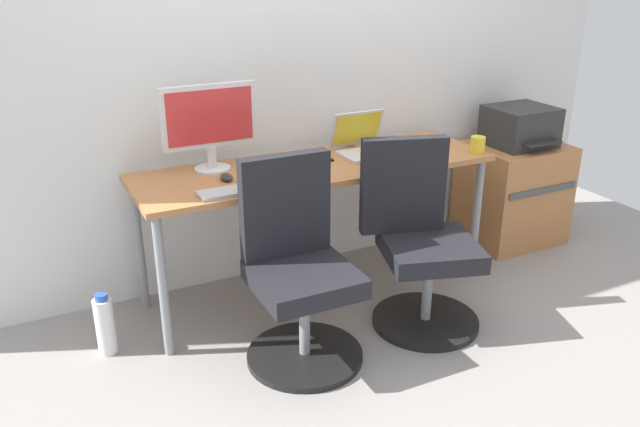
% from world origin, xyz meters
% --- Properties ---
extents(ground_plane, '(5.28, 5.28, 0.00)m').
position_xyz_m(ground_plane, '(0.00, 0.00, 0.00)').
color(ground_plane, gray).
extents(back_wall, '(4.40, 0.04, 2.60)m').
position_xyz_m(back_wall, '(0.00, 0.37, 1.30)').
color(back_wall, white).
rests_on(back_wall, ground).
extents(desk, '(1.89, 0.59, 0.74)m').
position_xyz_m(desk, '(0.00, 0.00, 0.67)').
color(desk, '#B77542').
rests_on(desk, ground).
extents(office_chair_left, '(0.54, 0.54, 0.94)m').
position_xyz_m(office_chair_left, '(-0.34, -0.50, 0.42)').
color(office_chair_left, black).
rests_on(office_chair_left, ground).
extents(office_chair_right, '(0.55, 0.55, 0.94)m').
position_xyz_m(office_chair_right, '(0.32, -0.51, 0.42)').
color(office_chair_right, black).
rests_on(office_chair_right, ground).
extents(side_cabinet, '(0.59, 0.51, 0.64)m').
position_xyz_m(side_cabinet, '(1.44, 0.06, 0.32)').
color(side_cabinet, '#B77542').
rests_on(side_cabinet, ground).
extents(printer, '(0.38, 0.40, 0.24)m').
position_xyz_m(printer, '(1.44, 0.06, 0.76)').
color(printer, '#2D2D2D').
rests_on(printer, side_cabinet).
extents(water_bottle_on_floor, '(0.09, 0.09, 0.31)m').
position_xyz_m(water_bottle_on_floor, '(-1.15, -0.10, 0.15)').
color(water_bottle_on_floor, white).
rests_on(water_bottle_on_floor, ground).
extents(desktop_monitor, '(0.48, 0.18, 0.43)m').
position_xyz_m(desktop_monitor, '(-0.50, 0.15, 0.99)').
color(desktop_monitor, silver).
rests_on(desktop_monitor, desk).
extents(open_laptop, '(0.31, 0.29, 0.22)m').
position_xyz_m(open_laptop, '(0.33, 0.07, 0.79)').
color(open_laptop, silver).
rests_on(open_laptop, desk).
extents(keyboard_by_monitor, '(0.34, 0.12, 0.02)m').
position_xyz_m(keyboard_by_monitor, '(-0.52, -0.21, 0.74)').
color(keyboard_by_monitor, '#B7B7B7').
rests_on(keyboard_by_monitor, desk).
extents(keyboard_by_laptop, '(0.34, 0.12, 0.02)m').
position_xyz_m(keyboard_by_laptop, '(-0.17, -0.06, 0.74)').
color(keyboard_by_laptop, '#2D2D2D').
rests_on(keyboard_by_laptop, desk).
extents(mouse_by_monitor, '(0.06, 0.10, 0.03)m').
position_xyz_m(mouse_by_monitor, '(-0.50, -0.03, 0.75)').
color(mouse_by_monitor, '#2D2D2D').
rests_on(mouse_by_monitor, desk).
extents(mouse_by_laptop, '(0.06, 0.10, 0.03)m').
position_xyz_m(mouse_by_laptop, '(-0.26, -0.22, 0.75)').
color(mouse_by_laptop, '#2D2D2D').
rests_on(mouse_by_laptop, desk).
extents(coffee_mug, '(0.08, 0.08, 0.09)m').
position_xyz_m(coffee_mug, '(0.88, -0.22, 0.78)').
color(coffee_mug, yellow).
rests_on(coffee_mug, desk).
extents(pen_cup, '(0.07, 0.07, 0.10)m').
position_xyz_m(pen_cup, '(0.32, 0.23, 0.79)').
color(pen_cup, slate).
rests_on(pen_cup, desk).
extents(phone_near_monitor, '(0.07, 0.14, 0.01)m').
position_xyz_m(phone_near_monitor, '(0.54, -0.06, 0.74)').
color(phone_near_monitor, black).
rests_on(phone_near_monitor, desk).
extents(phone_near_laptop, '(0.07, 0.14, 0.01)m').
position_xyz_m(phone_near_laptop, '(0.07, 0.07, 0.74)').
color(phone_near_laptop, black).
rests_on(phone_near_laptop, desk).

